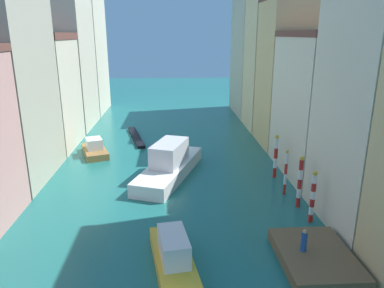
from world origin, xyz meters
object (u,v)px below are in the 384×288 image
at_px(mooring_pole_3, 276,156).
at_px(motorboat_1, 174,258).
at_px(motorboat_0, 95,149).
at_px(person_on_dock, 304,241).
at_px(mooring_pole_2, 286,172).
at_px(gondola_black, 136,137).
at_px(vaporetto_white, 170,164).
at_px(mooring_pole_1, 300,181).
at_px(mooring_pole_0, 313,196).
at_px(waterfront_dock, 315,257).

distance_m(mooring_pole_3, motorboat_1, 17.00).
distance_m(motorboat_0, motorboat_1, 23.43).
height_order(motorboat_0, motorboat_1, motorboat_1).
bearing_deg(mooring_pole_3, person_on_dock, -98.53).
bearing_deg(mooring_pole_3, mooring_pole_2, -93.18).
bearing_deg(motorboat_0, gondola_black, 57.93).
distance_m(person_on_dock, vaporetto_white, 16.48).
relative_size(mooring_pole_3, gondola_black, 0.44).
xyz_separation_m(mooring_pole_1, mooring_pole_2, (-0.38, 2.38, -0.17)).
xyz_separation_m(mooring_pole_0, mooring_pole_3, (-0.27, 8.68, 0.12)).
distance_m(person_on_dock, mooring_pole_0, 5.29).
xyz_separation_m(waterfront_dock, motorboat_1, (-8.51, -0.24, 0.46)).
bearing_deg(mooring_pole_1, waterfront_dock, -101.18).
xyz_separation_m(mooring_pole_0, mooring_pole_1, (-0.11, 2.46, 0.12)).
height_order(person_on_dock, mooring_pole_2, mooring_pole_2).
xyz_separation_m(mooring_pole_2, motorboat_1, (-9.59, -9.99, -1.19)).
bearing_deg(waterfront_dock, person_on_dock, 165.38).
bearing_deg(mooring_pole_3, mooring_pole_0, -88.21).
xyz_separation_m(waterfront_dock, mooring_pole_3, (1.29, 13.59, 1.81)).
height_order(waterfront_dock, motorboat_1, motorboat_1).
bearing_deg(motorboat_0, mooring_pole_0, -41.21).
bearing_deg(waterfront_dock, mooring_pole_3, 84.58).
bearing_deg(mooring_pole_0, motorboat_0, 138.79).
distance_m(vaporetto_white, motorboat_0, 11.01).
relative_size(mooring_pole_0, vaporetto_white, 0.33).
bearing_deg(waterfront_dock, mooring_pole_2, 83.70).
height_order(mooring_pole_0, mooring_pole_1, mooring_pole_1).
xyz_separation_m(mooring_pole_0, gondola_black, (-14.82, 23.07, -1.87)).
distance_m(waterfront_dock, mooring_pole_1, 7.73).
distance_m(person_on_dock, mooring_pole_3, 13.58).
bearing_deg(vaporetto_white, mooring_pole_1, -35.11).
xyz_separation_m(waterfront_dock, mooring_pole_2, (1.08, 9.75, 1.65)).
bearing_deg(person_on_dock, motorboat_0, 128.00).
relative_size(waterfront_dock, motorboat_1, 0.79).
distance_m(mooring_pole_2, vaporetto_white, 11.00).
bearing_deg(motorboat_1, waterfront_dock, 1.60).
relative_size(vaporetto_white, gondola_black, 1.27).
bearing_deg(waterfront_dock, motorboat_0, 128.94).
bearing_deg(motorboat_0, mooring_pole_2, -32.46).
bearing_deg(mooring_pole_2, motorboat_1, -133.83).
distance_m(waterfront_dock, gondola_black, 30.96).
relative_size(mooring_pole_3, motorboat_0, 0.72).
relative_size(mooring_pole_3, vaporetto_white, 0.35).
bearing_deg(mooring_pole_3, motorboat_0, 157.10).
xyz_separation_m(mooring_pole_3, motorboat_0, (-18.63, 7.87, -1.50)).
bearing_deg(vaporetto_white, motorboat_0, 141.13).
distance_m(mooring_pole_0, vaporetto_white, 14.17).
xyz_separation_m(mooring_pole_0, vaporetto_white, (-10.34, 9.65, -0.86)).
xyz_separation_m(vaporetto_white, motorboat_0, (-8.56, 6.90, -0.53)).
height_order(person_on_dock, mooring_pole_0, mooring_pole_0).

